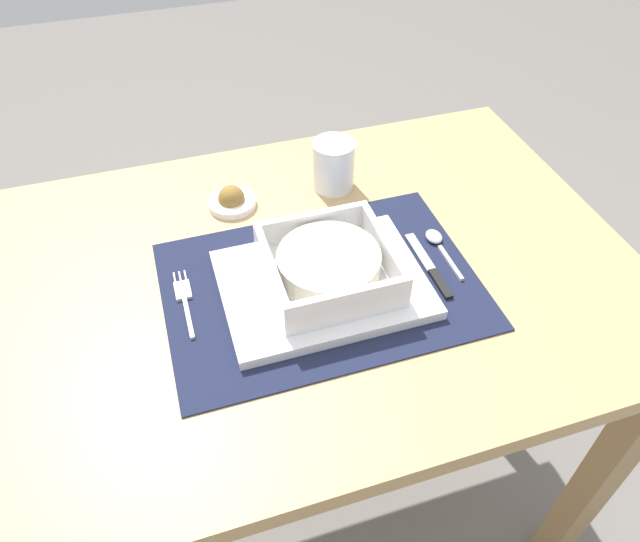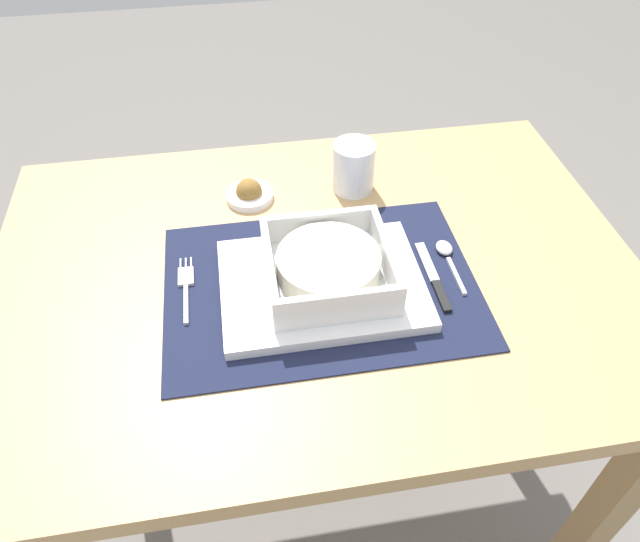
{
  "view_description": "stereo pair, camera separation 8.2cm",
  "coord_description": "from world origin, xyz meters",
  "views": [
    {
      "loc": [
        -0.18,
        -0.59,
        1.33
      ],
      "look_at": [
        -0.0,
        -0.04,
        0.75
      ],
      "focal_mm": 33.14,
      "sensor_mm": 36.0,
      "label": 1
    },
    {
      "loc": [
        -0.1,
        -0.61,
        1.33
      ],
      "look_at": [
        -0.0,
        -0.04,
        0.75
      ],
      "focal_mm": 33.14,
      "sensor_mm": 36.0,
      "label": 2
    }
  ],
  "objects": [
    {
      "name": "condiment_saucer",
      "position": [
        -0.08,
        0.18,
        0.73
      ],
      "size": [
        0.08,
        0.08,
        0.04
      ],
      "color": "white",
      "rests_on": "dining_table"
    },
    {
      "name": "serving_plate",
      "position": [
        0.0,
        -0.05,
        0.73
      ],
      "size": [
        0.28,
        0.21,
        0.02
      ],
      "primitive_type": "cube",
      "color": "white",
      "rests_on": "placemat"
    },
    {
      "name": "ground_plane",
      "position": [
        0.0,
        0.0,
        0.0
      ],
      "size": [
        6.0,
        6.0,
        0.0
      ],
      "primitive_type": "plane",
      "color": "slate"
    },
    {
      "name": "spoon",
      "position": [
        0.19,
        -0.01,
        0.73
      ],
      "size": [
        0.02,
        0.11,
        0.01
      ],
      "rotation": [
        0.0,
        0.0,
        0.06
      ],
      "color": "silver",
      "rests_on": "placemat"
    },
    {
      "name": "dining_table",
      "position": [
        0.0,
        0.0,
        0.61
      ],
      "size": [
        0.95,
        0.68,
        0.72
      ],
      "color": "tan",
      "rests_on": "ground"
    },
    {
      "name": "drinking_glass",
      "position": [
        0.09,
        0.18,
        0.76
      ],
      "size": [
        0.07,
        0.07,
        0.08
      ],
      "color": "white",
      "rests_on": "dining_table"
    },
    {
      "name": "placemat",
      "position": [
        -0.0,
        -0.04,
        0.72
      ],
      "size": [
        0.44,
        0.31,
        0.0
      ],
      "primitive_type": "cube",
      "color": "#191E38",
      "rests_on": "dining_table"
    },
    {
      "name": "fork",
      "position": [
        -0.19,
        -0.01,
        0.73
      ],
      "size": [
        0.02,
        0.13,
        0.0
      ],
      "rotation": [
        0.0,
        0.0,
        0.05
      ],
      "color": "silver",
      "rests_on": "placemat"
    },
    {
      "name": "butter_knife",
      "position": [
        0.16,
        -0.06,
        0.73
      ],
      "size": [
        0.01,
        0.14,
        0.01
      ],
      "rotation": [
        0.0,
        0.0,
        0.02
      ],
      "color": "black",
      "rests_on": "placemat"
    },
    {
      "name": "porridge_bowl",
      "position": [
        0.01,
        -0.05,
        0.76
      ],
      "size": [
        0.17,
        0.17,
        0.05
      ],
      "color": "white",
      "rests_on": "serving_plate"
    }
  ]
}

